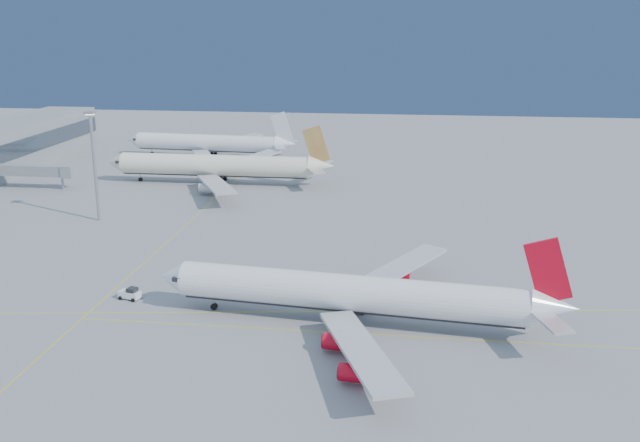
{
  "coord_description": "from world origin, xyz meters",
  "views": [
    {
      "loc": [
        11.82,
        -114.74,
        46.69
      ],
      "look_at": [
        -5.97,
        23.91,
        7.0
      ],
      "focal_mm": 40.0,
      "sensor_mm": 36.0,
      "label": 1
    }
  ],
  "objects_px": {
    "airliner_etihad": "(219,166)",
    "pushback_tug": "(130,294)",
    "airliner_third": "(210,143)",
    "light_mast": "(94,157)",
    "airliner_virgin": "(357,294)"
  },
  "relations": [
    {
      "from": "airliner_etihad",
      "to": "pushback_tug",
      "type": "bearing_deg",
      "value": -84.38
    },
    {
      "from": "pushback_tug",
      "to": "airliner_etihad",
      "type": "bearing_deg",
      "value": 109.25
    },
    {
      "from": "airliner_third",
      "to": "pushback_tug",
      "type": "height_order",
      "value": "airliner_third"
    },
    {
      "from": "pushback_tug",
      "to": "light_mast",
      "type": "xyz_separation_m",
      "value": [
        -26.64,
        47.21,
        14.47
      ]
    },
    {
      "from": "airliner_third",
      "to": "pushback_tug",
      "type": "xyz_separation_m",
      "value": [
        22.18,
        -129.53,
        -4.08
      ]
    },
    {
      "from": "airliner_etihad",
      "to": "pushback_tug",
      "type": "distance_m",
      "value": 89.76
    },
    {
      "from": "airliner_virgin",
      "to": "airliner_third",
      "type": "relative_size",
      "value": 1.08
    },
    {
      "from": "airliner_virgin",
      "to": "light_mast",
      "type": "bearing_deg",
      "value": 147.96
    },
    {
      "from": "airliner_virgin",
      "to": "airliner_third",
      "type": "bearing_deg",
      "value": 121.0
    },
    {
      "from": "airliner_virgin",
      "to": "pushback_tug",
      "type": "xyz_separation_m",
      "value": [
        -39.69,
        5.37,
        -4.01
      ]
    },
    {
      "from": "airliner_etihad",
      "to": "airliner_third",
      "type": "relative_size",
      "value": 1.1
    },
    {
      "from": "airliner_etihad",
      "to": "pushback_tug",
      "type": "relative_size",
      "value": 16.7
    },
    {
      "from": "airliner_etihad",
      "to": "airliner_third",
      "type": "height_order",
      "value": "airliner_etihad"
    },
    {
      "from": "airliner_virgin",
      "to": "airliner_etihad",
      "type": "height_order",
      "value": "airliner_etihad"
    },
    {
      "from": "airliner_third",
      "to": "light_mast",
      "type": "height_order",
      "value": "light_mast"
    }
  ]
}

